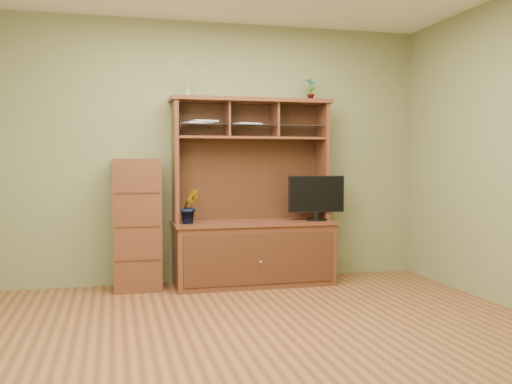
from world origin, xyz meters
name	(u,v)px	position (x,y,z in m)	size (l,w,h in m)	color
room	(264,149)	(0.00, 0.00, 1.35)	(4.54, 4.04, 2.74)	brown
media_hutch	(253,233)	(0.34, 1.73, 0.52)	(1.66, 0.61, 1.90)	#442113
monitor	(316,197)	(1.00, 1.65, 0.89)	(0.58, 0.22, 0.46)	black
orchid_plant	(190,206)	(-0.32, 1.65, 0.82)	(0.19, 0.15, 0.34)	#2E521C
top_plant	(310,89)	(0.98, 1.80, 2.02)	(0.13, 0.09, 0.24)	#2B6E26
reed_diffuser	(187,85)	(-0.32, 1.80, 2.02)	(0.06, 0.06, 0.30)	silver
magazines	(216,123)	(-0.03, 1.80, 1.65)	(0.82, 0.28, 0.04)	#B5B4BA
side_cabinet	(137,224)	(-0.82, 1.77, 0.64)	(0.46, 0.42, 1.29)	#442113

